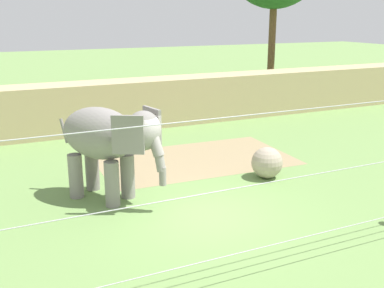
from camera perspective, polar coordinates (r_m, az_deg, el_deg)
The scene contains 6 objects.
ground_plane at distance 12.16m, azimuth 1.20°, elevation -8.80°, with size 120.00×120.00×0.00m, color #6B8E4C.
dirt_patch at distance 16.63m, azimuth 0.38°, elevation -1.90°, with size 6.88×4.04×0.01m, color #937F5B.
embankment_wall at distance 21.04m, azimuth -11.15°, elevation 4.61°, with size 36.00×1.80×2.17m, color tan.
elephant at distance 12.81m, azimuth -10.44°, elevation 0.64°, with size 2.75×3.19×2.67m.
enrichment_ball at distance 14.86m, azimuth 9.27°, elevation -2.29°, with size 1.00×1.00×1.00m, color tan.
cable_fence at distance 9.03m, azimuth 10.02°, elevation -6.01°, with size 12.00×0.27×3.47m.
Camera 1 is at (-4.91, -9.90, 5.06)m, focal length 43.05 mm.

